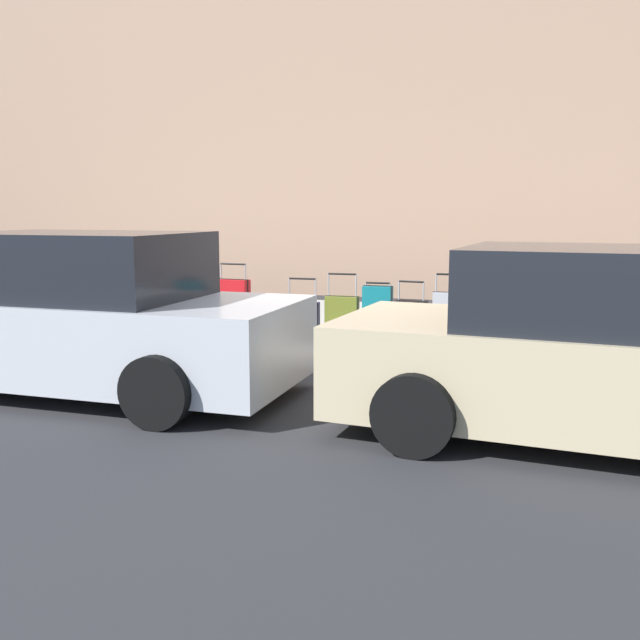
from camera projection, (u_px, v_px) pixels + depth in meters
ground_plane at (314, 367)px, 8.37m from camera, size 40.00×40.00×0.00m
sidewalk_curb at (369, 328)px, 10.70m from camera, size 18.00×5.00×0.14m
suitcase_navy_0 at (603, 331)px, 8.11m from camera, size 0.47×0.26×0.90m
suitcase_maroon_1 at (552, 330)px, 8.26m from camera, size 0.49×0.24×0.67m
suitcase_red_2 at (502, 323)px, 8.42m from camera, size 0.51×0.23×0.93m
suitcase_silver_3 at (453, 322)px, 8.54m from camera, size 0.50×0.22×0.96m
suitcase_black_4 at (411, 325)px, 8.69m from camera, size 0.39×0.28×0.86m
suitcase_teal_5 at (377, 316)px, 8.94m from camera, size 0.37×0.21×0.82m
suitcase_olive_6 at (342, 319)px, 9.13m from camera, size 0.44×0.21×0.91m
suitcase_navy_7 at (303, 322)px, 9.20m from camera, size 0.43×0.26×0.84m
suitcase_maroon_8 at (267, 320)px, 9.36m from camera, size 0.43×0.22×0.57m
suitcase_red_9 at (234, 308)px, 9.55m from camera, size 0.44×0.20×1.01m
fire_hydrant at (188, 307)px, 9.77m from camera, size 0.39×0.21×0.72m
bollard_post at (137, 307)px, 9.87m from camera, size 0.12×0.12×0.73m
parked_car_beige_0 at (610, 353)px, 5.54m from camera, size 4.42×2.17×1.55m
parked_car_silver_1 at (82, 318)px, 7.15m from camera, size 4.51×2.13×1.62m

